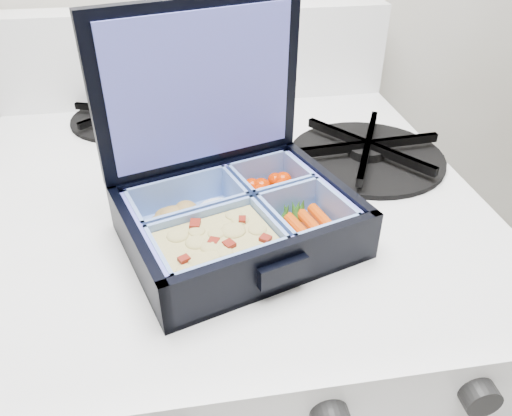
{
  "coord_description": "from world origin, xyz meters",
  "views": [
    {
      "loc": [
        -0.57,
        1.18,
        1.18
      ],
      "look_at": [
        -0.5,
        1.58,
        0.91
      ],
      "focal_mm": 35.0,
      "sensor_mm": 36.0,
      "label": 1
    }
  ],
  "objects": [
    {
      "name": "stove",
      "position": [
        -0.54,
        1.69,
        0.44
      ],
      "size": [
        0.59,
        0.59,
        0.88
      ],
      "primitive_type": null,
      "color": "white",
      "rests_on": "floor"
    },
    {
      "name": "bento_box",
      "position": [
        -0.52,
        1.57,
        0.91
      ],
      "size": [
        0.25,
        0.22,
        0.05
      ],
      "primitive_type": null,
      "rotation": [
        0.0,
        0.0,
        0.32
      ],
      "color": "black",
      "rests_on": "stove"
    },
    {
      "name": "burner_grate",
      "position": [
        -0.34,
        1.71,
        0.89
      ],
      "size": [
        0.21,
        0.21,
        0.03
      ],
      "primitive_type": "cylinder",
      "rotation": [
        0.0,
        0.0,
        0.08
      ],
      "color": "black",
      "rests_on": "stove"
    },
    {
      "name": "burner_grate_rear",
      "position": [
        -0.65,
        1.88,
        0.89
      ],
      "size": [
        0.2,
        0.2,
        0.02
      ],
      "primitive_type": "cylinder",
      "rotation": [
        0.0,
        0.0,
        -0.35
      ],
      "color": "black",
      "rests_on": "stove"
    },
    {
      "name": "fork",
      "position": [
        -0.48,
        1.68,
        0.88
      ],
      "size": [
        0.11,
        0.16,
        0.01
      ],
      "primitive_type": null,
      "rotation": [
        0.0,
        0.0,
        -0.55
      ],
      "color": "silver",
      "rests_on": "stove"
    }
  ]
}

